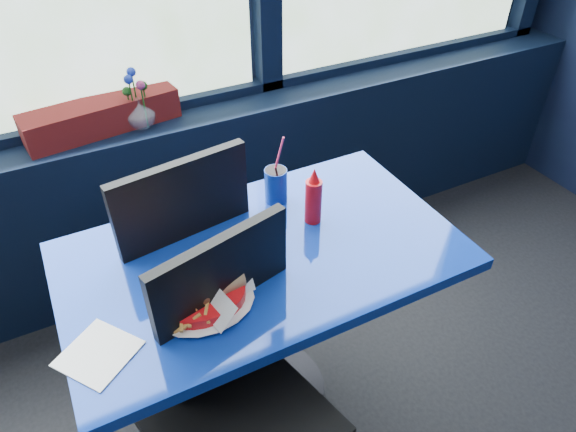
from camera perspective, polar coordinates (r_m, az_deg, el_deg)
The scene contains 10 objects.
window_sill at distance 2.39m, azimuth -18.07°, elevation 0.36°, with size 5.00×0.26×0.80m, color black.
near_table at distance 1.69m, azimuth -2.63°, elevation -8.47°, with size 1.20×0.70×0.75m.
chair_near_front at distance 1.50m, azimuth -5.79°, elevation -17.70°, with size 0.53×0.54×0.97m.
chair_near_back at distance 1.86m, azimuth -11.15°, elevation -3.37°, with size 0.52×0.52×1.01m.
planter_box at distance 2.18m, azimuth -19.94°, elevation 10.43°, with size 0.60×0.15×0.12m, color maroon.
flower_vase at distance 2.15m, azimuth -16.18°, elevation 11.24°, with size 0.12×0.13×0.24m.
food_basket at distance 1.40m, azimuth -9.14°, elevation -8.90°, with size 0.29×0.29×0.09m.
ketchup_bottle at distance 1.63m, azimuth 2.84°, elevation 1.98°, with size 0.05×0.05×0.20m.
soda_cup at distance 1.73m, azimuth -1.36°, elevation 3.52°, with size 0.08×0.08×0.26m.
napkin at distance 1.39m, azimuth -20.31°, elevation -14.14°, with size 0.16×0.16×0.00m, color white.
Camera 1 is at (-0.16, 0.94, 1.81)m, focal length 32.00 mm.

